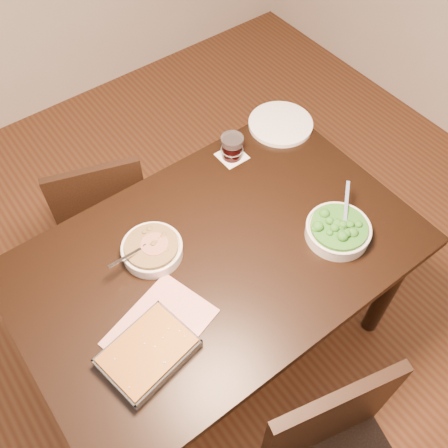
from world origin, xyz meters
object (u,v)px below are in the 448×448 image
Objects in this scene: table at (218,267)px; chair_far at (103,208)px; stew_bowl at (152,249)px; baking_dish at (148,353)px; dinner_plate at (281,124)px; broccoli_bowl at (338,230)px; wine_tumbler at (232,147)px.

chair_far reaches higher than table.
stew_bowl is 0.79× the size of baking_dish.
baking_dish is 0.37× the size of chair_far.
stew_bowl is at bearing -163.90° from dinner_plate.
broccoli_bowl is at bearing 140.94° from chair_far.
stew_bowl is 0.61m from chair_far.
wine_tumbler is (-0.06, 0.54, 0.02)m from broccoli_bowl.
stew_bowl is at bearing -157.83° from wine_tumbler.
dinner_plate is at bearing 4.04° from wine_tumbler.
wine_tumbler is at bearing -175.96° from dinner_plate.
wine_tumbler is at bearing 165.16° from chair_far.
stew_bowl is 0.87× the size of dinner_plate.
wine_tumbler reaches higher than table.
stew_bowl reaches higher than dinner_plate.
stew_bowl is 0.81m from dinner_plate.
broccoli_bowl is 0.60m from dinner_plate.
dinner_plate is at bearing 16.10° from stew_bowl.
table is 0.45m from broccoli_bowl.
wine_tumbler reaches higher than dinner_plate.
chair_far reaches higher than baking_dish.
broccoli_bowl is at bearing -26.77° from table.
broccoli_bowl is 0.54m from wine_tumbler.
broccoli_bowl reaches higher than stew_bowl.
table is 5.13× the size of dinner_plate.
dinner_plate is at bearing 68.96° from broccoli_bowl.
chair_far is (-0.54, 0.85, -0.33)m from broccoli_bowl.
chair_far is (-0.16, 0.66, -0.20)m from table.
stew_bowl is 0.37m from baking_dish.
broccoli_bowl is at bearing -11.72° from baking_dish.
stew_bowl is 0.55m from wine_tumbler.
broccoli_bowl is (0.57, -0.33, 0.00)m from stew_bowl.
wine_tumbler is (0.51, 0.21, 0.03)m from stew_bowl.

